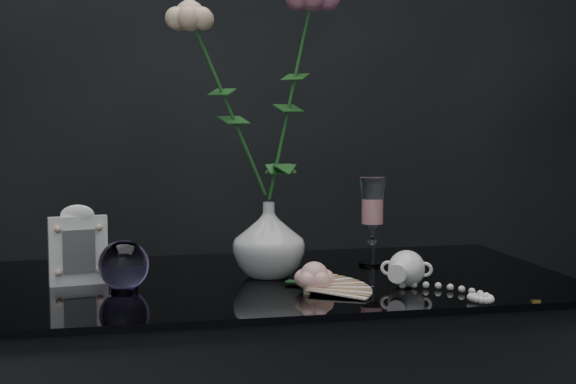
{
  "coord_description": "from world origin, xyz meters",
  "views": [
    {
      "loc": [
        -0.31,
        -1.47,
        1.06
      ],
      "look_at": [
        0.01,
        -0.0,
        0.92
      ],
      "focal_mm": 55.0,
      "sensor_mm": 36.0,
      "label": 1
    }
  ],
  "objects": [
    {
      "name": "vase",
      "position": [
        -0.01,
        0.07,
        0.83
      ],
      "size": [
        0.14,
        0.14,
        0.14
      ],
      "primitive_type": "imported",
      "rotation": [
        0.0,
        0.0,
        0.12
      ],
      "color": "silver",
      "rests_on": "table"
    },
    {
      "name": "paperweight",
      "position": [
        -0.27,
        0.01,
        0.8
      ],
      "size": [
        0.09,
        0.09,
        0.08
      ],
      "primitive_type": null,
      "rotation": [
        0.0,
        0.0,
        -0.04
      ],
      "color": "#A587DC",
      "rests_on": "table"
    },
    {
      "name": "paper_fan",
      "position": [
        0.02,
        -0.09,
        0.77
      ],
      "size": [
        0.25,
        0.22,
        0.02
      ],
      "primitive_type": null,
      "rotation": [
        0.0,
        0.0,
        -0.27
      ],
      "color": "beige",
      "rests_on": "table"
    },
    {
      "name": "roses",
      "position": [
        -0.02,
        0.07,
        1.11
      ],
      "size": [
        0.3,
        0.11,
        0.46
      ],
      "color": "beige",
      "rests_on": "vase"
    },
    {
      "name": "wine_glass",
      "position": [
        0.21,
        0.14,
        0.85
      ],
      "size": [
        0.06,
        0.06,
        0.17
      ],
      "primitive_type": null,
      "rotation": [
        0.0,
        0.0,
        -0.18
      ],
      "color": "white",
      "rests_on": "table"
    },
    {
      "name": "pearl_jar",
      "position": [
        0.21,
        -0.07,
        0.79
      ],
      "size": [
        0.29,
        0.3,
        0.07
      ],
      "primitive_type": null,
      "rotation": [
        0.0,
        0.0,
        -0.42
      ],
      "color": "white",
      "rests_on": "table"
    },
    {
      "name": "loose_rose",
      "position": [
        0.04,
        -0.07,
        0.79
      ],
      "size": [
        0.12,
        0.15,
        0.05
      ],
      "primitive_type": null,
      "rotation": [
        0.0,
        0.0,
        0.07
      ],
      "color": "#FFB4A4",
      "rests_on": "table"
    },
    {
      "name": "picture_frame",
      "position": [
        -0.34,
        0.06,
        0.83
      ],
      "size": [
        0.11,
        0.1,
        0.14
      ],
      "primitive_type": null,
      "rotation": [
        0.0,
        0.0,
        0.16
      ],
      "color": "white",
      "rests_on": "table"
    }
  ]
}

